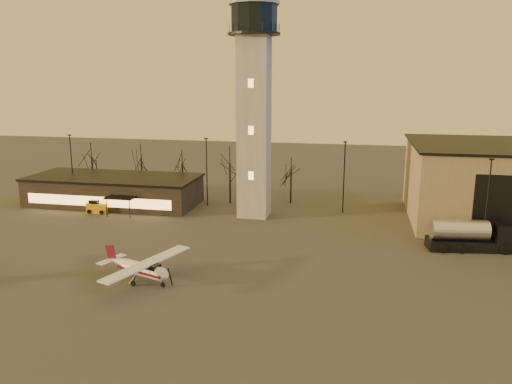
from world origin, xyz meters
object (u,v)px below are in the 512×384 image
control_tower (254,96)px  fuel_truck (470,238)px  cessna_front (145,272)px  service_cart (98,208)px  terminal (114,190)px

control_tower → fuel_truck: size_ratio=3.43×
cessna_front → fuel_truck: (31.50, 15.85, 0.34)m
cessna_front → service_cart: cessna_front is taller
fuel_truck → terminal: bearing=159.9°
control_tower → cessna_front: size_ratio=3.08×
control_tower → cessna_front: (-5.12, -24.92, -15.31)m
terminal → cessna_front: (16.87, -26.91, -1.14)m
terminal → fuel_truck: (48.37, -11.06, -0.80)m
fuel_truck → service_cart: bearing=165.6°
service_cart → fuel_truck: bearing=-4.4°
cessna_front → service_cart: size_ratio=3.52×
terminal → service_cart: size_ratio=8.44×
control_tower → fuel_truck: bearing=-19.0°
control_tower → terminal: control_tower is taller
cessna_front → fuel_truck: fuel_truck is taller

